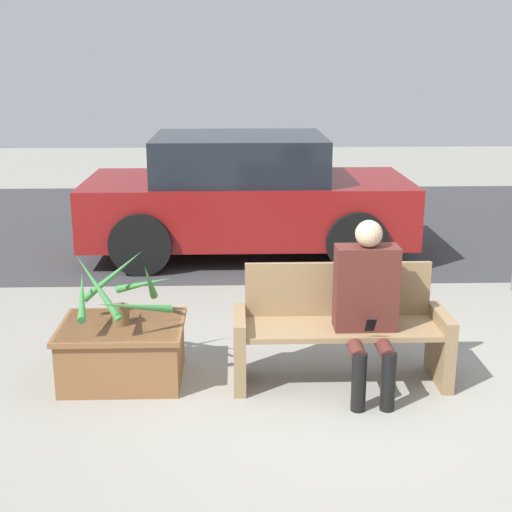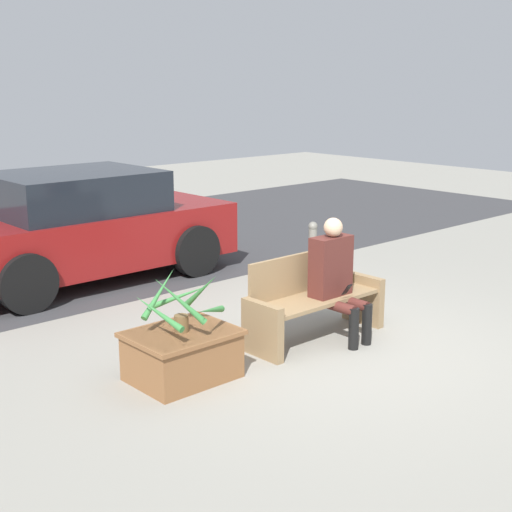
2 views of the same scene
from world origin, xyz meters
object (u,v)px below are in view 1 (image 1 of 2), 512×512
Objects in this scene: bench at (340,329)px; parked_car at (246,196)px; planter_box at (123,350)px; person_seated at (367,299)px; potted_plant at (120,292)px.

bench is 0.41× the size of parked_car.
parked_car is (1.01, 3.64, 0.49)m from planter_box.
person_seated is 1.54× the size of potted_plant.
parked_car is at bearing 74.57° from planter_box.
parked_car reaches higher than bench.
bench is at bearing -1.39° from potted_plant.
planter_box is (-1.66, 0.04, -0.17)m from bench.
bench is at bearing -79.95° from parked_car.
potted_plant reaches higher than bench.
planter_box is 1.13× the size of potted_plant.
potted_plant is at bearing 178.61° from bench.
potted_plant reaches higher than planter_box.
potted_plant is 3.78m from parked_car.
planter_box is at bearing 178.59° from bench.
person_seated is at bearing -77.98° from parked_car.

